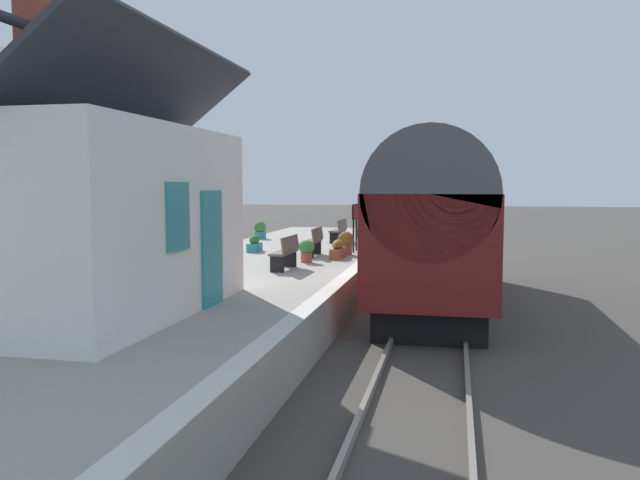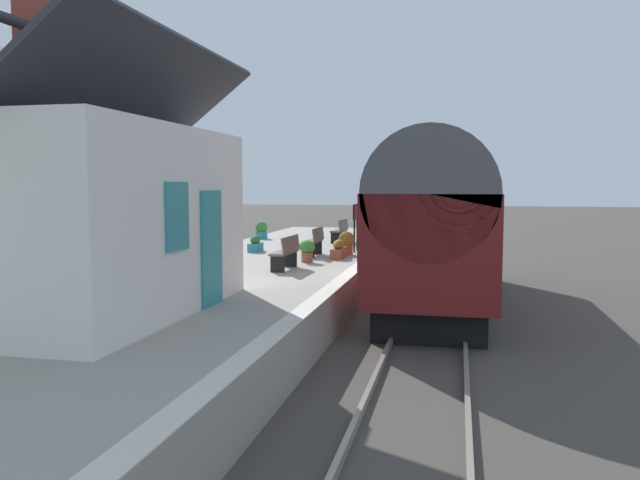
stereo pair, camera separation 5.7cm
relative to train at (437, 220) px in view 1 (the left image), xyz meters
name	(u,v)px [view 1 (the left image)]	position (x,y,z in m)	size (l,w,h in m)	color
ground_plane	(398,311)	(-1.37, 0.90, -2.22)	(160.00, 160.00, 0.00)	#423D38
platform	(246,287)	(-1.37, 4.89, -1.74)	(32.00, 5.99, 0.97)	gray
platform_edge_coping	(351,271)	(-1.37, 2.08, -1.24)	(32.00, 0.36, 0.02)	beige
rail_near	(464,311)	(-1.37, -0.72, -2.15)	(52.00, 0.08, 0.14)	gray
rail_far	(405,309)	(-1.37, 0.72, -2.15)	(52.00, 0.08, 0.14)	gray
train	(437,220)	(0.00, 0.00, 0.00)	(10.38, 2.73, 4.32)	black
station_building	(97,213)	(-7.35, 5.49, 0.47)	(6.09, 3.54, 5.59)	white
bench_by_lamp	(339,230)	(6.52, 3.85, -0.78)	(1.41, 0.48, 0.88)	brown
bench_mid_platform	(314,241)	(1.88, 3.80, -0.78)	(1.41, 0.45, 0.88)	brown
bench_platform_end	(286,251)	(-1.37, 3.80, -0.78)	(1.41, 0.47, 0.88)	brown
planter_edge_near	(346,242)	(2.38, 2.88, -0.86)	(0.50, 0.50, 0.76)	#9E5138
planter_edge_far	(260,230)	(7.48, 7.31, -0.91)	(0.49, 0.49, 0.71)	teal
planter_bench_right	(306,250)	(0.24, 3.64, -0.88)	(0.46, 0.46, 0.64)	#9E5138
planter_corner_building	(338,249)	(1.44, 2.96, -0.98)	(1.03, 0.32, 0.56)	#9E5138
planter_by_door	(363,234)	(5.57, 2.80, -0.82)	(0.57, 0.57, 0.82)	teal
planter_bench_left	(255,244)	(2.68, 5.98, -0.99)	(0.75, 0.32, 0.54)	teal
station_sign_board	(355,216)	(3.39, 2.75, -0.06)	(0.96, 0.06, 1.57)	black
tree_distant	(125,168)	(8.38, 13.81, 1.66)	(3.07, 2.90, 5.36)	#4C3828
tree_behind_building	(55,145)	(5.47, 15.18, 2.54)	(4.06, 4.26, 6.97)	#4C3828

